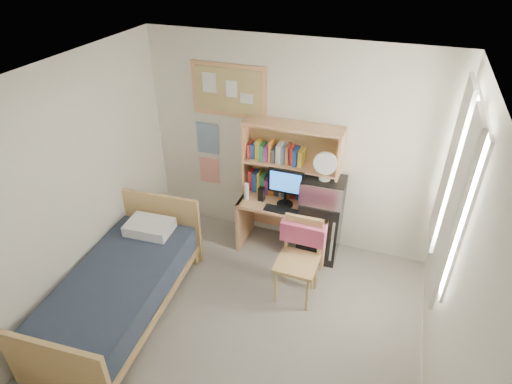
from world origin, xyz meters
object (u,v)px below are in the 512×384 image
(bed, at_px, (120,293))
(microwave, at_px, (324,190))
(desk, at_px, (285,225))
(speaker_right, at_px, (309,203))
(mini_fridge, at_px, (320,227))
(desk_chair, at_px, (297,263))
(desk_fan, at_px, (326,167))
(bulletin_board, at_px, (229,91))
(monitor, at_px, (285,189))
(speaker_left, at_px, (261,194))

(bed, distance_m, microwave, 2.52)
(desk, relative_size, microwave, 2.28)
(desk, height_order, speaker_right, speaker_right)
(mini_fridge, bearing_deg, desk_chair, -96.82)
(speaker_right, distance_m, desk_fan, 0.50)
(speaker_right, xyz_separation_m, microwave, (0.14, 0.08, 0.17))
(bulletin_board, height_order, bed, bulletin_board)
(bulletin_board, bearing_deg, monitor, -22.48)
(desk_chair, xyz_separation_m, speaker_right, (-0.06, 0.71, 0.31))
(speaker_right, bearing_deg, mini_fridge, 38.03)
(desk_chair, bearing_deg, monitor, 117.32)
(microwave, bearing_deg, mini_fridge, 90.00)
(bulletin_board, distance_m, monitor, 1.34)
(microwave, height_order, desk_fan, desk_fan)
(desk_chair, xyz_separation_m, microwave, (0.08, 0.80, 0.48))
(bed, relative_size, speaker_left, 11.26)
(speaker_left, distance_m, microwave, 0.76)
(mini_fridge, height_order, speaker_left, speaker_left)
(speaker_left, bearing_deg, desk_chair, -46.99)
(desk, distance_m, bed, 2.11)
(monitor, xyz_separation_m, speaker_right, (0.30, -0.00, -0.14))
(mini_fridge, relative_size, monitor, 1.77)
(bed, relative_size, microwave, 3.99)
(speaker_right, bearing_deg, speaker_left, -180.00)
(bulletin_board, distance_m, desk_chair, 2.15)
(bed, distance_m, speaker_right, 2.33)
(desk, xyz_separation_m, bed, (-1.34, -1.64, -0.08))
(monitor, relative_size, desk_fan, 1.40)
(desk, height_order, monitor, monitor)
(speaker_right, relative_size, microwave, 0.35)
(desk, xyz_separation_m, desk_fan, (0.44, 0.02, 0.92))
(monitor, bearing_deg, desk_fan, 11.13)
(microwave, distance_m, desk_fan, 0.31)
(bed, height_order, monitor, monitor)
(microwave, bearing_deg, desk, -178.34)
(desk_chair, xyz_separation_m, bed, (-1.69, -0.86, -0.21))
(bed, bearing_deg, desk_chair, 23.14)
(bed, bearing_deg, speaker_left, 52.85)
(desk_chair, height_order, microwave, microwave)
(speaker_left, bearing_deg, desk, 11.31)
(bed, bearing_deg, mini_fridge, 39.54)
(desk_chair, height_order, speaker_left, desk_chair)
(desk_fan, bearing_deg, desk_chair, -96.99)
(speaker_left, relative_size, speaker_right, 1.01)
(desk_chair, bearing_deg, microwave, 85.01)
(mini_fridge, distance_m, monitor, 0.69)
(bulletin_board, height_order, monitor, bulletin_board)
(monitor, height_order, microwave, monitor)
(speaker_left, xyz_separation_m, microwave, (0.74, 0.08, 0.17))
(speaker_left, distance_m, desk_fan, 0.88)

